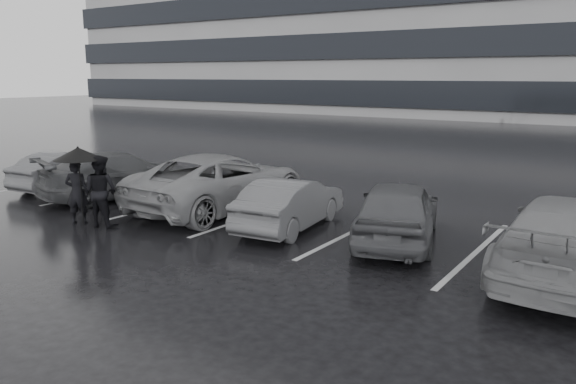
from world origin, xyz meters
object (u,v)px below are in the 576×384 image
Objects in this scene: car_west_b at (219,181)px; pedestrian_right at (101,191)px; car_west_c at (121,175)px; car_east at (571,238)px; pedestrian_left at (77,192)px; car_main at (398,211)px; car_west_a at (290,203)px; car_west_d at (67,170)px.

car_west_b is 3.15× the size of pedestrian_right.
car_east is at bearing -161.61° from car_west_c.
pedestrian_left is at bearing 60.20° from car_west_b.
car_east is (3.42, -0.41, 0.05)m from car_main.
car_main is 5.19m from car_west_b.
pedestrian_right is (0.68, 0.16, 0.08)m from pedestrian_left.
pedestrian_left is 0.71m from pedestrian_right.
car_west_d is at bearing -7.25° from car_west_a.
pedestrian_right reaches higher than pedestrian_left.
car_west_d is at bearing 6.47° from car_west_b.
car_west_c is 2.99m from pedestrian_left.
car_east is (5.95, -0.05, 0.14)m from car_west_a.
car_east reaches higher than car_main.
pedestrian_right is at bearing 69.45° from car_west_b.
car_west_c is (-8.53, -0.29, -0.01)m from car_main.
pedestrian_left is (-7.03, -2.88, 0.09)m from car_main.
pedestrian_left reaches higher than car_west_c.
car_west_a is 0.79× the size of car_west_c.
car_main is 7.60m from pedestrian_left.
car_west_a is at bearing 168.96° from car_west_b.
car_east is at bearing -178.46° from pedestrian_right.
car_main is 11.04m from car_west_d.
car_west_a is 2.34× the size of pedestrian_left.
car_west_d is 5.26m from pedestrian_right.
car_main is 0.79× the size of car_east.
car_west_b is (-2.66, 0.57, 0.15)m from car_west_a.
pedestrian_right is at bearing 150.93° from car_west_c.
car_east is at bearing 172.28° from car_west_a.
car_main is 6.90m from pedestrian_right.
car_west_a is 8.50m from car_west_d.
car_west_c is at bearing 9.59° from car_west_b.
car_west_d is at bearing 20.22° from car_west_c.
pedestrian_left is 0.91× the size of pedestrian_right.
car_main reaches higher than car_west_d.
car_west_c is (-5.99, 0.06, 0.07)m from car_west_a.
car_west_c is 2.70× the size of pedestrian_right.
car_west_b reaches higher than car_west_d.
pedestrian_left is (4.01, -2.53, 0.18)m from car_west_d.
pedestrian_right is at bearing 147.42° from car_west_d.
car_west_b reaches higher than car_main.
pedestrian_right is (-9.77, -2.31, 0.12)m from car_east.
car_west_b reaches higher than car_west_a.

